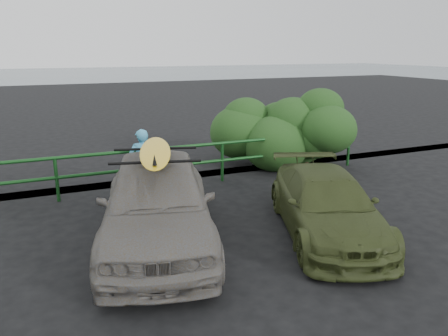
# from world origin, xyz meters

# --- Properties ---
(ground) EXTENTS (80.00, 80.00, 0.00)m
(ground) POSITION_xyz_m (0.00, 0.00, 0.00)
(ground) COLOR black
(ocean) EXTENTS (200.00, 200.00, 0.00)m
(ocean) POSITION_xyz_m (0.00, 60.00, 0.00)
(ocean) COLOR slate
(ocean) RESTS_ON ground
(guardrail) EXTENTS (14.00, 0.08, 1.04)m
(guardrail) POSITION_xyz_m (0.00, 5.00, 0.52)
(guardrail) COLOR #124016
(guardrail) RESTS_ON ground
(shrub_right) EXTENTS (3.20, 2.40, 2.02)m
(shrub_right) POSITION_xyz_m (5.00, 5.50, 1.01)
(shrub_right) COLOR #22481A
(shrub_right) RESTS_ON ground
(sedan) EXTENTS (2.98, 4.96, 1.58)m
(sedan) POSITION_xyz_m (0.52, 1.98, 0.79)
(sedan) COLOR #69645D
(sedan) RESTS_ON ground
(olive_vehicle) EXTENTS (2.84, 4.24, 1.14)m
(olive_vehicle) POSITION_xyz_m (3.46, 1.18, 0.57)
(olive_vehicle) COLOR #38431D
(olive_vehicle) RESTS_ON ground
(man) EXTENTS (0.63, 0.47, 1.58)m
(man) POSITION_xyz_m (0.86, 4.61, 0.79)
(man) COLOR #46A5D2
(man) RESTS_ON ground
(roof_rack) EXTENTS (1.65, 1.34, 0.05)m
(roof_rack) POSITION_xyz_m (0.52, 1.98, 1.60)
(roof_rack) COLOR black
(roof_rack) RESTS_ON sedan
(surfboard) EXTENTS (1.11, 2.50, 0.07)m
(surfboard) POSITION_xyz_m (0.52, 1.98, 1.66)
(surfboard) COLOR gold
(surfboard) RESTS_ON roof_rack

